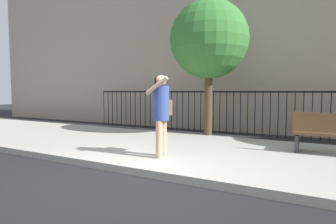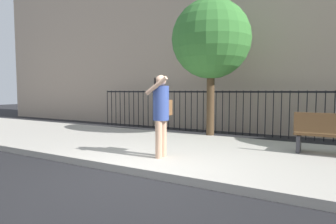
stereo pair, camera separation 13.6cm
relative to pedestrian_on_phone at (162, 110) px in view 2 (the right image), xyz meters
name	(u,v)px [view 2 (the right image)]	position (x,y,z in m)	size (l,w,h in m)	color
ground_plane	(136,176)	(0.05, -1.01, -1.18)	(60.00, 60.00, 0.00)	black
sidewalk	(188,151)	(0.05, 1.19, -1.11)	(28.00, 4.40, 0.15)	#B2ADA3
iron_fence	(233,106)	(0.05, 4.89, -0.16)	(12.03, 0.04, 1.60)	black
pedestrian_on_phone	(162,110)	(0.00, 0.00, 0.00)	(0.51, 0.66, 1.77)	tan
street_bench	(334,133)	(3.22, 1.97, -0.53)	(1.60, 0.45, 0.95)	brown
street_tree_mid	(211,40)	(-0.23, 3.42, 2.03)	(2.51, 2.51, 4.48)	#4C3823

